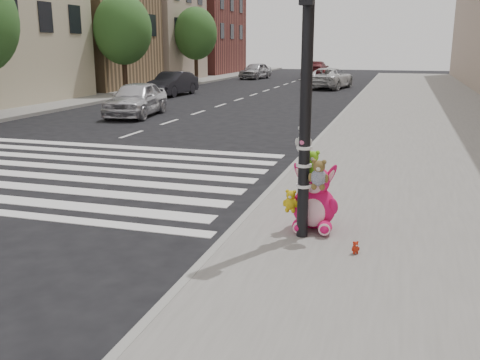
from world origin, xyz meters
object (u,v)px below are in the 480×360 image
at_px(pink_bunny, 314,202).
at_px(red_teddy, 355,247).
at_px(car_dark_far, 173,84).
at_px(car_silver_far, 136,99).
at_px(car_white_near, 329,78).
at_px(signal_pole, 307,123).

distance_m(pink_bunny, red_teddy, 1.14).
xyz_separation_m(red_teddy, car_dark_far, (-12.21, 21.82, 0.45)).
xyz_separation_m(car_silver_far, car_white_near, (5.61, 16.68, -0.02)).
distance_m(red_teddy, car_dark_far, 25.01).
bearing_deg(car_silver_far, car_dark_far, 97.20).
relative_size(signal_pole, red_teddy, 22.64).
bearing_deg(pink_bunny, signal_pole, -107.78).
relative_size(car_dark_far, car_white_near, 0.83).
xyz_separation_m(red_teddy, car_white_near, (-4.29, 29.60, 0.45)).
distance_m(red_teddy, car_white_near, 29.91).
bearing_deg(red_teddy, car_silver_far, 94.22).
bearing_deg(car_silver_far, car_white_near, 64.02).
height_order(pink_bunny, red_teddy, pink_bunny).
bearing_deg(car_dark_far, car_silver_far, -72.29).
xyz_separation_m(car_silver_far, car_dark_far, (-2.31, 8.89, -0.03)).
relative_size(signal_pole, car_white_near, 0.82).
bearing_deg(red_teddy, car_dark_far, 86.01).
height_order(signal_pole, car_white_near, signal_pole).
relative_size(red_teddy, car_silver_far, 0.04).
bearing_deg(car_silver_far, red_teddy, -59.93).
height_order(signal_pole, pink_bunny, signal_pole).
distance_m(signal_pole, car_white_near, 29.34).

